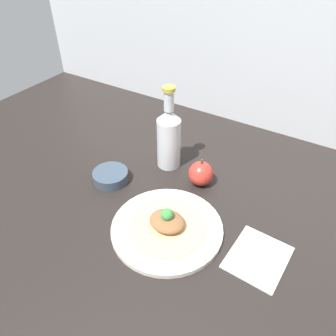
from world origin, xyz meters
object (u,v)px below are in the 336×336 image
plate (167,228)px  cider_bottle (169,136)px  plated_food (167,223)px  dipping_bowl (111,176)px  apple (201,173)px

plate → cider_bottle: 29.57cm
plated_food → cider_bottle: size_ratio=0.75×
plate → dipping_bowl: dipping_bowl is taller
apple → dipping_bowl: bearing=-151.0°
plated_food → apple: apple is taller
plated_food → apple: 21.02cm
plate → apple: bearing=93.4°
plate → plated_food: plated_food is taller
cider_bottle → apple: size_ratio=3.02×
plate → apple: (-1.23, 20.96, 2.89)cm
cider_bottle → dipping_bowl: size_ratio=2.51×
cider_bottle → plated_food: bearing=-59.4°
cider_bottle → apple: 15.02cm
plated_food → cider_bottle: 28.99cm
plated_food → dipping_bowl: 26.18cm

